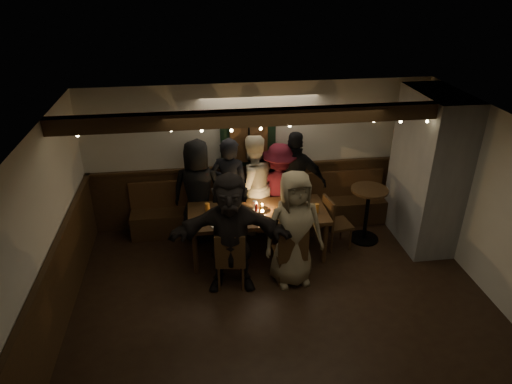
{
  "coord_description": "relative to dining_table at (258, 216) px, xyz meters",
  "views": [
    {
      "loc": [
        -1.07,
        -4.86,
        4.4
      ],
      "look_at": [
        -0.18,
        1.6,
        1.05
      ],
      "focal_mm": 32.0,
      "sensor_mm": 36.0,
      "label": 1
    }
  ],
  "objects": [
    {
      "name": "person_a",
      "position": [
        -0.92,
        0.65,
        0.18
      ],
      "size": [
        0.98,
        0.74,
        1.8
      ],
      "primitive_type": "imported",
      "rotation": [
        0.0,
        0.0,
        2.93
      ],
      "color": "black",
      "rests_on": "ground"
    },
    {
      "name": "room",
      "position": [
        1.25,
        0.02,
        0.35
      ],
      "size": [
        6.02,
        5.01,
        2.62
      ],
      "color": "black",
      "rests_on": "ground"
    },
    {
      "name": "person_b",
      "position": [
        -0.38,
        0.63,
        0.19
      ],
      "size": [
        0.79,
        0.66,
        1.84
      ],
      "primitive_type": "imported",
      "rotation": [
        0.0,
        0.0,
        2.75
      ],
      "color": "black",
      "rests_on": "ground"
    },
    {
      "name": "person_f",
      "position": [
        -0.5,
        -0.78,
        0.2
      ],
      "size": [
        1.76,
        0.72,
        1.85
      ],
      "primitive_type": "imported",
      "rotation": [
        0.0,
        0.0,
        -0.1
      ],
      "color": "black",
      "rests_on": "ground"
    },
    {
      "name": "person_c",
      "position": [
        0.01,
        0.76,
        0.18
      ],
      "size": [
        1.04,
        0.91,
        1.82
      ],
      "primitive_type": "imported",
      "rotation": [
        0.0,
        0.0,
        3.43
      ],
      "color": "#BDB39A",
      "rests_on": "ground"
    },
    {
      "name": "high_top",
      "position": [
        1.91,
        0.18,
        -0.1
      ],
      "size": [
        0.62,
        0.62,
        0.99
      ],
      "color": "black",
      "rests_on": "ground"
    },
    {
      "name": "person_d",
      "position": [
        0.48,
        0.71,
        0.1
      ],
      "size": [
        1.23,
        0.99,
        1.65
      ],
      "primitive_type": "imported",
      "rotation": [
        0.0,
        0.0,
        2.73
      ],
      "color": "#3B0B15",
      "rests_on": "ground"
    },
    {
      "name": "chair_end",
      "position": [
        1.27,
        0.02,
        -0.2
      ],
      "size": [
        0.48,
        0.48,
        0.94
      ],
      "color": "black",
      "rests_on": "ground"
    },
    {
      "name": "dining_table",
      "position": [
        0.0,
        0.0,
        0.0
      ],
      "size": [
        2.22,
        0.95,
        0.96
      ],
      "color": "black",
      "rests_on": "ground"
    },
    {
      "name": "chair_near_left",
      "position": [
        -0.51,
        -0.82,
        -0.18
      ],
      "size": [
        0.49,
        0.49,
        0.96
      ],
      "color": "black",
      "rests_on": "ground"
    },
    {
      "name": "chair_near_right",
      "position": [
        0.39,
        -0.8,
        -0.16
      ],
      "size": [
        0.48,
        0.48,
        1.0
      ],
      "color": "black",
      "rests_on": "ground"
    },
    {
      "name": "person_e",
      "position": [
        0.75,
        0.7,
        0.2
      ],
      "size": [
        1.17,
        0.75,
        1.85
      ],
      "primitive_type": "imported",
      "rotation": [
        0.0,
        0.0,
        2.84
      ],
      "color": "black",
      "rests_on": "ground"
    },
    {
      "name": "person_g",
      "position": [
        0.42,
        -0.77,
        0.18
      ],
      "size": [
        0.94,
        0.67,
        1.82
      ],
      "primitive_type": "imported",
      "rotation": [
        0.0,
        0.0,
        0.11
      ],
      "color": "#807254",
      "rests_on": "ground"
    }
  ]
}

